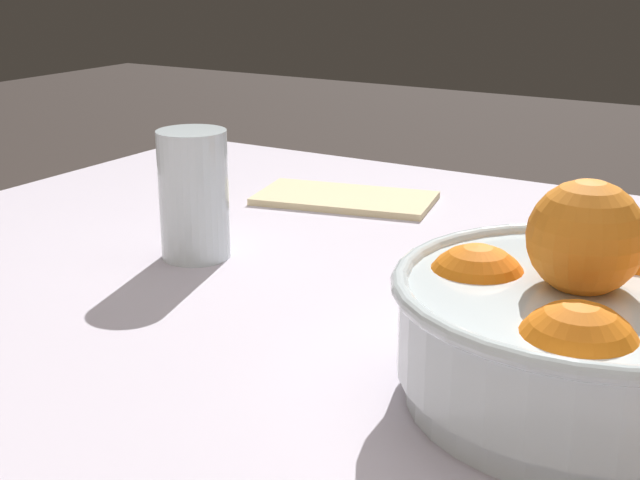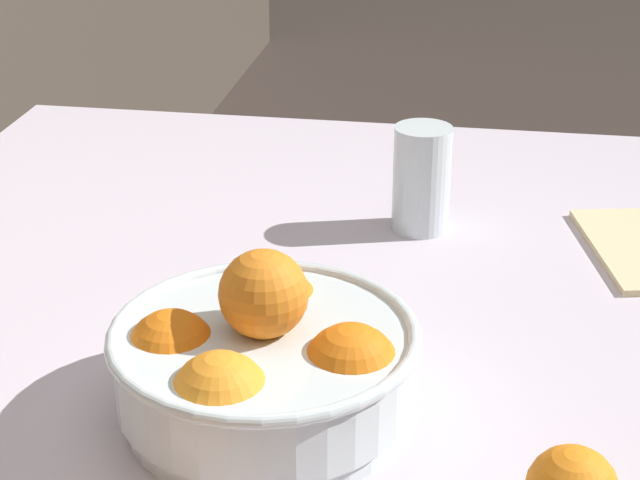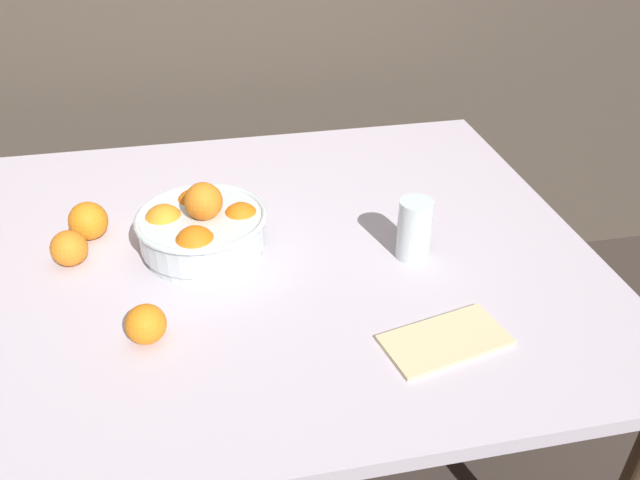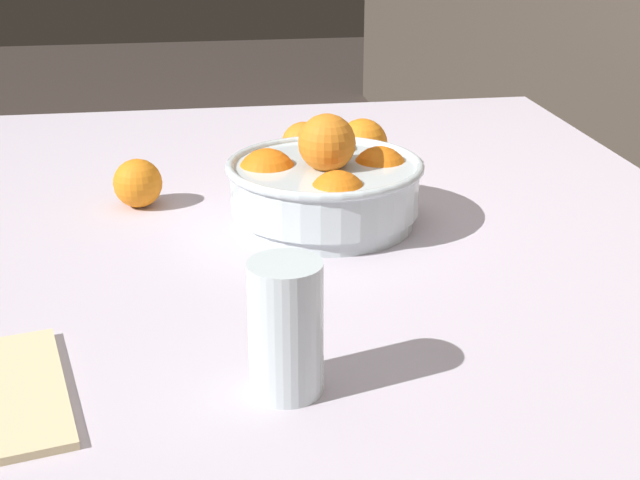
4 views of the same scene
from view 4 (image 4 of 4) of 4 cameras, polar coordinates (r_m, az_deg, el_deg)
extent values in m
cube|color=silver|center=(1.17, 0.07, -0.62)|extent=(1.48, 1.12, 0.03)
cylinder|color=brown|center=(1.97, -17.71, -3.96)|extent=(0.05, 0.05, 0.72)
cylinder|color=brown|center=(2.05, 11.07, -2.19)|extent=(0.05, 0.05, 0.72)
cylinder|color=silver|center=(1.22, 0.30, 1.53)|extent=(0.24, 0.24, 0.02)
cylinder|color=silver|center=(1.20, 0.31, 3.38)|extent=(0.25, 0.25, 0.06)
torus|color=silver|center=(1.19, 0.31, 4.78)|extent=(0.27, 0.27, 0.01)
sphere|color=orange|center=(1.13, 1.13, 2.50)|extent=(0.08, 0.08, 0.08)
sphere|color=orange|center=(1.23, 3.83, 4.14)|extent=(0.08, 0.08, 0.08)
sphere|color=orange|center=(1.27, 0.65, 4.95)|extent=(0.08, 0.08, 0.08)
sphere|color=orange|center=(1.21, -3.39, 3.91)|extent=(0.08, 0.08, 0.08)
sphere|color=orange|center=(1.18, 0.44, 6.25)|extent=(0.08, 0.08, 0.08)
cylinder|color=#F4A314|center=(0.81, -2.18, -6.71)|extent=(0.06, 0.06, 0.09)
cylinder|color=silver|center=(0.81, -2.20, -5.66)|extent=(0.07, 0.07, 0.13)
sphere|color=orange|center=(1.45, 2.73, 6.17)|extent=(0.08, 0.08, 0.08)
sphere|color=orange|center=(1.30, -11.59, 3.58)|extent=(0.07, 0.07, 0.07)
sphere|color=orange|center=(1.46, -1.05, 6.16)|extent=(0.07, 0.07, 0.07)
cube|color=beige|center=(0.87, -19.63, -9.27)|extent=(0.23, 0.15, 0.01)
camera|label=1|loc=(1.46, 22.42, 14.85)|focal=50.00mm
camera|label=2|loc=(1.89, -9.39, 24.95)|focal=60.00mm
camera|label=3|loc=(1.46, -54.53, 25.82)|focal=35.00mm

